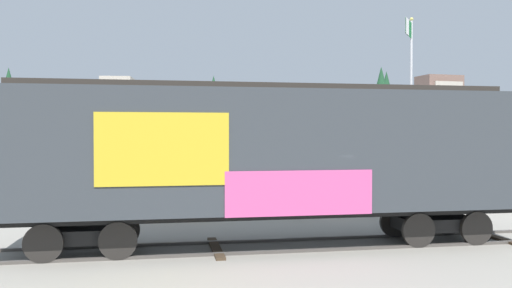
% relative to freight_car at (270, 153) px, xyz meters
% --- Properties ---
extents(ground_plane, '(260.00, 260.00, 0.00)m').
position_rel_freight_car_xyz_m(ground_plane, '(0.66, 0.00, -2.52)').
color(ground_plane, gray).
extents(track, '(59.96, 5.98, 0.08)m').
position_rel_freight_car_xyz_m(track, '(-1.78, -0.13, -2.48)').
color(track, '#4C4742').
rests_on(track, ground_plane).
extents(freight_car, '(14.13, 3.70, 4.39)m').
position_rel_freight_car_xyz_m(freight_car, '(0.00, 0.00, 0.00)').
color(freight_car, '#33383D').
rests_on(freight_car, ground_plane).
extents(flagpole, '(0.88, 1.30, 8.70)m').
position_rel_freight_car_xyz_m(flagpole, '(8.19, 10.39, 2.96)').
color(flagpole, silver).
rests_on(flagpole, ground_plane).
extents(hillside, '(126.93, 41.91, 13.74)m').
position_rel_freight_car_xyz_m(hillside, '(0.78, 78.61, 1.95)').
color(hillside, silver).
rests_on(hillside, ground_plane).
extents(parked_car_tan, '(4.38, 1.99, 1.63)m').
position_rel_freight_car_xyz_m(parked_car_tan, '(-2.95, 5.86, -1.68)').
color(parked_car_tan, '#9E8966').
rests_on(parked_car_tan, ground_plane).
extents(parked_car_silver, '(4.39, 2.09, 1.73)m').
position_rel_freight_car_xyz_m(parked_car_silver, '(2.89, 5.69, -1.67)').
color(parked_car_silver, '#B7BABF').
rests_on(parked_car_silver, ground_plane).
extents(parked_car_white, '(4.52, 1.98, 1.57)m').
position_rel_freight_car_xyz_m(parked_car_white, '(7.77, 6.08, -1.71)').
color(parked_car_white, silver).
rests_on(parked_car_white, ground_plane).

